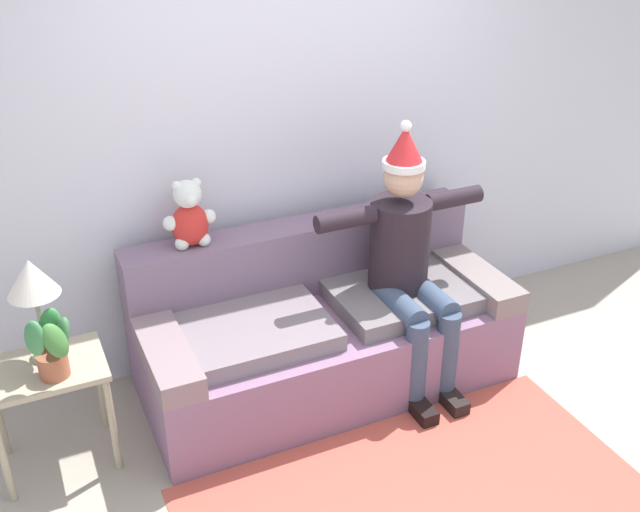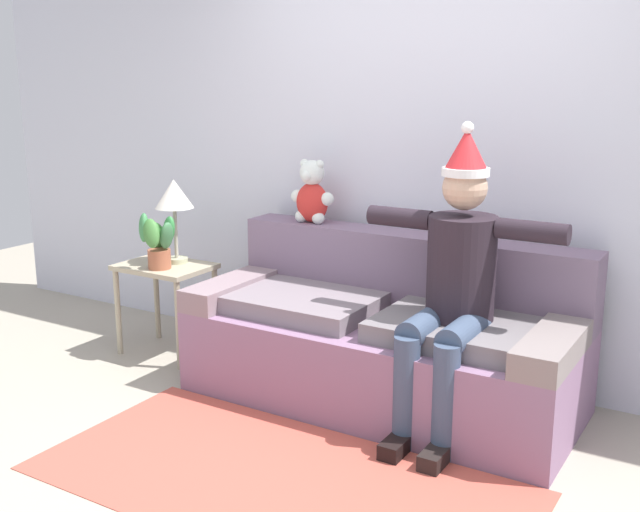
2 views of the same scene
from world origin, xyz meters
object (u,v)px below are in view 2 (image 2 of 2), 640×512
person_seated (454,279)px  potted_plant (158,241)px  couch (386,339)px  side_table (165,280)px  teddy_bear (312,194)px  table_lamp (174,198)px

person_seated → potted_plant: person_seated is taller
couch → side_table: bearing=-176.4°
couch → person_seated: person_seated is taller
teddy_bear → table_lamp: (-0.83, -0.29, -0.05)m
table_lamp → potted_plant: size_ratio=1.49×
person_seated → teddy_bear: (-1.09, 0.45, 0.27)m
couch → table_lamp: 1.62m
person_seated → table_lamp: (-1.92, 0.16, 0.22)m
side_table → couch: bearing=3.6°
couch → teddy_bear: teddy_bear is taller
couch → teddy_bear: 1.00m
person_seated → table_lamp: bearing=175.3°
potted_plant → teddy_bear: bearing=29.9°
couch → table_lamp: bearing=-179.5°
teddy_bear → potted_plant: 0.98m
couch → person_seated: 0.65m
teddy_bear → side_table: teddy_bear is taller
person_seated → potted_plant: 1.91m
person_seated → side_table: person_seated is taller
teddy_bear → potted_plant: bearing=-150.1°
side_table → table_lamp: (0.03, 0.08, 0.51)m
potted_plant → side_table: bearing=115.3°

